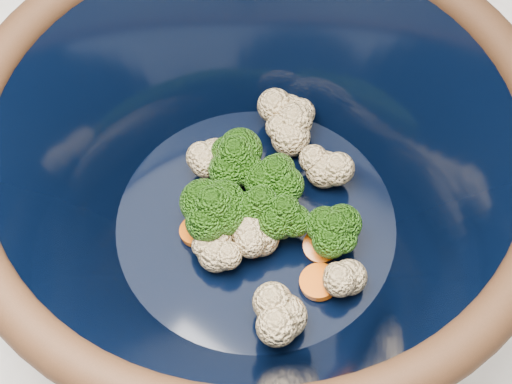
% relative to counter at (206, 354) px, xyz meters
% --- Properties ---
extents(counter, '(1.20, 1.20, 0.90)m').
position_rel_counter_xyz_m(counter, '(0.00, 0.00, 0.00)').
color(counter, beige).
rests_on(counter, ground).
extents(mixing_bowl, '(0.43, 0.43, 0.17)m').
position_rel_counter_xyz_m(mixing_bowl, '(0.10, -0.01, 0.54)').
color(mixing_bowl, black).
rests_on(mixing_bowl, counter).
extents(vegetable_pile, '(0.17, 0.18, 0.06)m').
position_rel_counter_xyz_m(vegetable_pile, '(0.10, -0.00, 0.51)').
color(vegetable_pile, '#608442').
rests_on(vegetable_pile, mixing_bowl).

